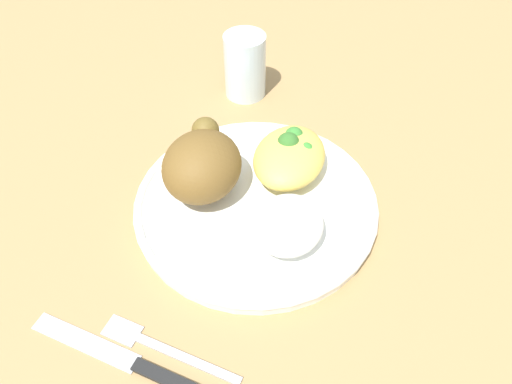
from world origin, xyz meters
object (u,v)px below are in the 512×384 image
fork (164,348)px  water_glass (245,66)px  rice_pile (288,225)px  knife (137,365)px  roasted_chicken (202,164)px  plate (256,203)px  mac_cheese_with_broccoli (290,155)px

fork → water_glass: size_ratio=1.58×
rice_pile → knife: size_ratio=0.43×
roasted_chicken → knife: roasted_chicken is taller
plate → knife: plate is taller
mac_cheese_with_broccoli → fork: 0.25m
plate → knife: size_ratio=1.44×
fork → knife: size_ratio=0.75×
rice_pile → knife: bearing=153.8°
fork → knife: bearing=146.4°
rice_pile → roasted_chicken: bearing=73.0°
mac_cheese_with_broccoli → water_glass: size_ratio=1.18×
knife → mac_cheese_with_broccoli: bearing=-12.1°
mac_cheese_with_broccoli → fork: (-0.25, 0.04, -0.04)m
fork → roasted_chicken: bearing=12.1°
rice_pile → mac_cheese_with_broccoli: mac_cheese_with_broccoli is taller
rice_pile → water_glass: bearing=29.6°
mac_cheese_with_broccoli → knife: 0.28m
plate → fork: (-0.19, 0.02, -0.01)m
plate → water_glass: bearing=23.7°
mac_cheese_with_broccoli → water_glass: 0.18m
knife → plate: bearing=-9.9°
mac_cheese_with_broccoli → water_glass: bearing=37.0°
rice_pile → fork: 0.17m
plate → roasted_chicken: (-0.00, 0.06, 0.04)m
rice_pile → water_glass: water_glass is taller
plate → knife: bearing=170.1°
roasted_chicken → fork: bearing=-167.9°
mac_cheese_with_broccoli → fork: mac_cheese_with_broccoli is taller
roasted_chicken → rice_pile: roasted_chicken is taller
plate → mac_cheese_with_broccoli: mac_cheese_with_broccoli is taller
roasted_chicken → knife: size_ratio=0.55×
roasted_chicken → knife: (-0.20, -0.02, -0.05)m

